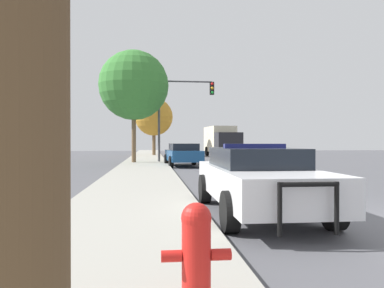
{
  "coord_description": "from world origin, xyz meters",
  "views": [
    {
      "loc": [
        -4.67,
        -6.38,
        1.52
      ],
      "look_at": [
        -2.01,
        17.93,
        1.36
      ],
      "focal_mm": 35.0,
      "sensor_mm": 36.0,
      "label": 1
    }
  ],
  "objects_px": {
    "tree_sidewalk_mid": "(134,85)",
    "fire_hydrant": "(196,251)",
    "car_background_oncoming": "(227,150)",
    "tree_sidewalk_far": "(154,117)",
    "traffic_light": "(180,104)",
    "car_background_midblock": "(183,154)",
    "police_car": "(257,178)",
    "box_truck": "(221,140)",
    "traffic_cone": "(19,286)"
  },
  "relations": [
    {
      "from": "tree_sidewalk_mid",
      "to": "traffic_cone",
      "type": "bearing_deg",
      "value": -89.58
    },
    {
      "from": "car_background_midblock",
      "to": "traffic_cone",
      "type": "distance_m",
      "value": 19.99
    },
    {
      "from": "box_truck",
      "to": "tree_sidewalk_far",
      "type": "xyz_separation_m",
      "value": [
        -6.87,
        1.11,
        2.39
      ]
    },
    {
      "from": "police_car",
      "to": "car_background_oncoming",
      "type": "distance_m",
      "value": 28.25
    },
    {
      "from": "fire_hydrant",
      "to": "police_car",
      "type": "bearing_deg",
      "value": 67.91
    },
    {
      "from": "box_truck",
      "to": "tree_sidewalk_mid",
      "type": "height_order",
      "value": "tree_sidewalk_mid"
    },
    {
      "from": "fire_hydrant",
      "to": "box_truck",
      "type": "bearing_deg",
      "value": 78.91
    },
    {
      "from": "car_background_oncoming",
      "to": "car_background_midblock",
      "type": "bearing_deg",
      "value": 62.59
    },
    {
      "from": "fire_hydrant",
      "to": "traffic_light",
      "type": "distance_m",
      "value": 23.25
    },
    {
      "from": "fire_hydrant",
      "to": "tree_sidewalk_mid",
      "type": "height_order",
      "value": "tree_sidewalk_mid"
    },
    {
      "from": "fire_hydrant",
      "to": "car_background_oncoming",
      "type": "bearing_deg",
      "value": 77.91
    },
    {
      "from": "box_truck",
      "to": "traffic_cone",
      "type": "height_order",
      "value": "box_truck"
    },
    {
      "from": "tree_sidewalk_mid",
      "to": "traffic_cone",
      "type": "relative_size",
      "value": 12.65
    },
    {
      "from": "fire_hydrant",
      "to": "car_background_midblock",
      "type": "xyz_separation_m",
      "value": [
        1.57,
        19.57,
        0.16
      ]
    },
    {
      "from": "car_background_oncoming",
      "to": "tree_sidewalk_mid",
      "type": "xyz_separation_m",
      "value": [
        -8.46,
        -10.13,
        4.58
      ]
    },
    {
      "from": "police_car",
      "to": "car_background_midblock",
      "type": "xyz_separation_m",
      "value": [
        -0.27,
        15.05,
        -0.0
      ]
    },
    {
      "from": "car_background_midblock",
      "to": "tree_sidewalk_far",
      "type": "relative_size",
      "value": 0.71
    },
    {
      "from": "police_car",
      "to": "tree_sidewalk_mid",
      "type": "height_order",
      "value": "tree_sidewalk_mid"
    },
    {
      "from": "traffic_cone",
      "to": "box_truck",
      "type": "bearing_deg",
      "value": 76.81
    },
    {
      "from": "police_car",
      "to": "tree_sidewalk_far",
      "type": "height_order",
      "value": "tree_sidewalk_far"
    },
    {
      "from": "box_truck",
      "to": "car_background_oncoming",
      "type": "bearing_deg",
      "value": 91.12
    },
    {
      "from": "police_car",
      "to": "fire_hydrant",
      "type": "bearing_deg",
      "value": 68.27
    },
    {
      "from": "traffic_light",
      "to": "tree_sidewalk_mid",
      "type": "height_order",
      "value": "tree_sidewalk_mid"
    },
    {
      "from": "traffic_light",
      "to": "car_background_oncoming",
      "type": "distance_m",
      "value": 11.32
    },
    {
      "from": "car_background_oncoming",
      "to": "tree_sidewalk_mid",
      "type": "relative_size",
      "value": 0.54
    },
    {
      "from": "car_background_oncoming",
      "to": "box_truck",
      "type": "relative_size",
      "value": 0.54
    },
    {
      "from": "tree_sidewalk_far",
      "to": "car_background_oncoming",
      "type": "bearing_deg",
      "value": -25.5
    },
    {
      "from": "car_background_midblock",
      "to": "box_truck",
      "type": "height_order",
      "value": "box_truck"
    },
    {
      "from": "car_background_midblock",
      "to": "tree_sidewalk_mid",
      "type": "bearing_deg",
      "value": 136.06
    },
    {
      "from": "tree_sidewalk_mid",
      "to": "car_background_oncoming",
      "type": "bearing_deg",
      "value": 50.15
    },
    {
      "from": "police_car",
      "to": "tree_sidewalk_far",
      "type": "xyz_separation_m",
      "value": [
        -1.93,
        31.14,
        3.3
      ]
    },
    {
      "from": "tree_sidewalk_mid",
      "to": "fire_hydrant",
      "type": "bearing_deg",
      "value": -86.05
    },
    {
      "from": "traffic_light",
      "to": "car_background_midblock",
      "type": "xyz_separation_m",
      "value": [
        -0.07,
        -3.35,
        -3.41
      ]
    },
    {
      "from": "fire_hydrant",
      "to": "tree_sidewalk_mid",
      "type": "xyz_separation_m",
      "value": [
        -1.53,
        22.19,
        4.68
      ]
    },
    {
      "from": "police_car",
      "to": "car_background_oncoming",
      "type": "height_order",
      "value": "police_car"
    },
    {
      "from": "traffic_light",
      "to": "tree_sidewalk_mid",
      "type": "xyz_separation_m",
      "value": [
        -3.18,
        -0.73,
        1.12
      ]
    },
    {
      "from": "police_car",
      "to": "fire_hydrant",
      "type": "xyz_separation_m",
      "value": [
        -1.84,
        -4.52,
        -0.16
      ]
    },
    {
      "from": "box_truck",
      "to": "tree_sidewalk_far",
      "type": "height_order",
      "value": "tree_sidewalk_far"
    },
    {
      "from": "traffic_light",
      "to": "traffic_cone",
      "type": "height_order",
      "value": "traffic_light"
    },
    {
      "from": "car_background_oncoming",
      "to": "tree_sidewalk_far",
      "type": "height_order",
      "value": "tree_sidewalk_far"
    },
    {
      "from": "traffic_light",
      "to": "tree_sidewalk_far",
      "type": "relative_size",
      "value": 0.97
    },
    {
      "from": "traffic_light",
      "to": "traffic_cone",
      "type": "xyz_separation_m",
      "value": [
        -3.01,
        -23.11,
        -3.73
      ]
    },
    {
      "from": "box_truck",
      "to": "tree_sidewalk_mid",
      "type": "xyz_separation_m",
      "value": [
        -8.31,
        -12.37,
        3.61
      ]
    },
    {
      "from": "police_car",
      "to": "box_truck",
      "type": "height_order",
      "value": "box_truck"
    },
    {
      "from": "traffic_light",
      "to": "tree_sidewalk_far",
      "type": "bearing_deg",
      "value": 97.76
    },
    {
      "from": "police_car",
      "to": "traffic_light",
      "type": "relative_size",
      "value": 0.88
    },
    {
      "from": "fire_hydrant",
      "to": "tree_sidewalk_far",
      "type": "xyz_separation_m",
      "value": [
        -0.09,
        35.66,
        3.46
      ]
    },
    {
      "from": "tree_sidewalk_mid",
      "to": "traffic_cone",
      "type": "distance_m",
      "value": 22.9
    },
    {
      "from": "car_background_midblock",
      "to": "car_background_oncoming",
      "type": "distance_m",
      "value": 13.82
    },
    {
      "from": "police_car",
      "to": "car_background_oncoming",
      "type": "xyz_separation_m",
      "value": [
        5.09,
        27.79,
        -0.05
      ]
    }
  ]
}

